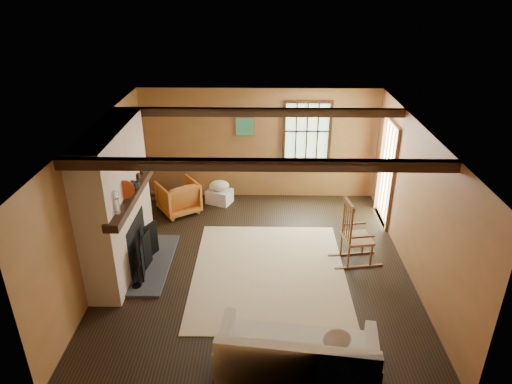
{
  "coord_description": "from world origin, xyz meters",
  "views": [
    {
      "loc": [
        0.09,
        -6.44,
        4.45
      ],
      "look_at": [
        -0.03,
        0.4,
        1.19
      ],
      "focal_mm": 32.0,
      "sensor_mm": 36.0,
      "label": 1
    }
  ],
  "objects_px": {
    "fireplace": "(118,207)",
    "armchair": "(178,197)",
    "sofa": "(297,360)",
    "laundry_basket": "(220,196)",
    "rocking_chair": "(355,237)"
  },
  "relations": [
    {
      "from": "rocking_chair",
      "to": "laundry_basket",
      "type": "xyz_separation_m",
      "value": [
        -2.49,
        2.2,
        -0.34
      ]
    },
    {
      "from": "fireplace",
      "to": "rocking_chair",
      "type": "height_order",
      "value": "fireplace"
    },
    {
      "from": "fireplace",
      "to": "sofa",
      "type": "bearing_deg",
      "value": -40.64
    },
    {
      "from": "laundry_basket",
      "to": "sofa",
      "type": "bearing_deg",
      "value": -73.89
    },
    {
      "from": "fireplace",
      "to": "laundry_basket",
      "type": "height_order",
      "value": "fireplace"
    },
    {
      "from": "laundry_basket",
      "to": "armchair",
      "type": "distance_m",
      "value": 0.93
    },
    {
      "from": "sofa",
      "to": "laundry_basket",
      "type": "distance_m",
      "value": 4.92
    },
    {
      "from": "fireplace",
      "to": "rocking_chair",
      "type": "bearing_deg",
      "value": 2.48
    },
    {
      "from": "laundry_basket",
      "to": "armchair",
      "type": "relative_size",
      "value": 0.67
    },
    {
      "from": "fireplace",
      "to": "laundry_basket",
      "type": "bearing_deg",
      "value": 59.78
    },
    {
      "from": "laundry_basket",
      "to": "fireplace",
      "type": "bearing_deg",
      "value": -120.22
    },
    {
      "from": "sofa",
      "to": "laundry_basket",
      "type": "height_order",
      "value": "sofa"
    },
    {
      "from": "armchair",
      "to": "fireplace",
      "type": "bearing_deg",
      "value": 39.46
    },
    {
      "from": "armchair",
      "to": "rocking_chair",
      "type": "bearing_deg",
      "value": 118.05
    },
    {
      "from": "fireplace",
      "to": "armchair",
      "type": "xyz_separation_m",
      "value": [
        0.58,
        1.93,
        -0.76
      ]
    }
  ]
}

